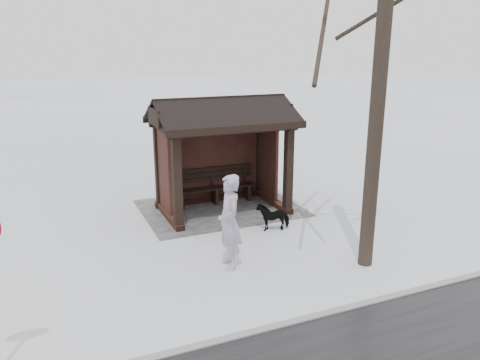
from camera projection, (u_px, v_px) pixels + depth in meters
name	position (u px, v px, depth m)	size (l,w,h in m)	color
ground	(223.00, 210.00, 12.76)	(120.00, 120.00, 0.00)	white
kerb	(341.00, 310.00, 7.90)	(120.00, 0.15, 0.06)	gray
trampled_patch	(220.00, 208.00, 12.94)	(4.20, 3.20, 0.02)	gray
bus_shelter	(220.00, 131.00, 12.31)	(3.60, 2.40, 3.09)	#3A1B15
pedestrian	(229.00, 222.00, 9.23)	(0.70, 0.46, 1.93)	#AFA1BD
dog	(273.00, 216.00, 11.39)	(0.35, 0.77, 0.65)	black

